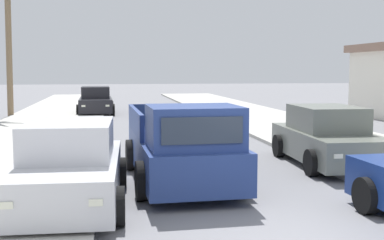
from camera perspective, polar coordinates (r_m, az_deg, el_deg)
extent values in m
cube|color=#B2AFA8|center=(18.94, -17.58, -1.81)|extent=(4.79, 60.00, 0.12)
cube|color=#B2AFA8|center=(20.24, 12.44, -1.20)|extent=(4.79, 60.00, 0.12)
cube|color=silver|center=(18.83, -14.57, -1.80)|extent=(0.16, 60.00, 0.10)
cube|color=silver|center=(19.89, 9.78, -1.30)|extent=(0.16, 60.00, 0.10)
cube|color=navy|center=(11.11, -1.41, -3.95)|extent=(2.04, 5.15, 0.80)
cube|color=navy|center=(9.44, 0.21, -0.78)|extent=(1.76, 1.54, 0.80)
cube|color=#283342|center=(10.18, -0.62, -0.18)|extent=(1.38, 0.09, 0.44)
cube|color=#283342|center=(8.69, 1.20, -1.21)|extent=(1.46, 0.10, 0.48)
cube|color=navy|center=(12.03, 2.17, 0.07)|extent=(0.18, 3.30, 0.56)
cube|color=navy|center=(11.75, -6.51, -0.10)|extent=(0.18, 3.30, 0.56)
cube|color=navy|center=(13.48, -3.21, 0.68)|extent=(1.88, 0.15, 0.56)
cube|color=silver|center=(13.67, -3.25, -2.79)|extent=(1.83, 0.16, 0.20)
cylinder|color=black|center=(9.91, 5.73, -6.47)|extent=(0.28, 0.77, 0.76)
cylinder|color=black|center=(9.54, -5.70, -6.96)|extent=(0.28, 0.77, 0.76)
cylinder|color=black|center=(12.69, 1.89, -3.73)|extent=(0.28, 0.77, 0.76)
cylinder|color=black|center=(12.40, -6.98, -3.99)|extent=(0.28, 0.77, 0.76)
cube|color=red|center=(13.72, -0.14, -1.49)|extent=(0.22, 0.05, 0.18)
cube|color=red|center=(13.52, -6.38, -1.63)|extent=(0.22, 0.05, 0.18)
cube|color=gold|center=(12.04, -2.26, 0.22)|extent=(0.94, 0.99, 0.62)
cube|color=silver|center=(9.36, -13.89, -6.36)|extent=(1.95, 4.28, 0.72)
cube|color=silver|center=(9.34, -13.92, -2.15)|extent=(1.62, 2.17, 0.64)
cube|color=#283342|center=(8.39, -14.70, -3.20)|extent=(1.37, 0.14, 0.52)
cube|color=#283342|center=(10.30, -13.28, -1.52)|extent=(1.34, 0.14, 0.50)
cylinder|color=black|center=(8.08, -8.51, -9.78)|extent=(0.25, 0.65, 0.64)
cylinder|color=black|center=(8.33, -21.19, -9.64)|extent=(0.25, 0.65, 0.64)
cylinder|color=black|center=(10.61, -8.16, -6.01)|extent=(0.25, 0.65, 0.64)
cylinder|color=black|center=(10.80, -17.82, -6.02)|extent=(0.25, 0.65, 0.64)
cube|color=red|center=(11.36, -9.46, -3.59)|extent=(0.20, 0.05, 0.12)
cube|color=white|center=(7.24, -11.00, -9.30)|extent=(0.20, 0.05, 0.10)
cube|color=red|center=(11.48, -15.80, -3.63)|extent=(0.20, 0.05, 0.12)
cube|color=white|center=(7.43, -20.64, -9.18)|extent=(0.20, 0.05, 0.10)
cube|color=slate|center=(13.43, 15.29, -2.73)|extent=(1.95, 4.28, 0.72)
cube|color=slate|center=(13.44, 15.21, 0.20)|extent=(1.61, 2.17, 0.64)
cube|color=#283342|center=(12.55, 16.88, -0.32)|extent=(1.37, 0.14, 0.52)
cube|color=#283342|center=(14.34, 13.74, 0.49)|extent=(1.34, 0.14, 0.50)
cylinder|color=black|center=(11.94, 13.63, -4.79)|extent=(0.25, 0.65, 0.64)
cylinder|color=black|center=(14.99, 16.58, -2.73)|extent=(0.25, 0.65, 0.64)
cylinder|color=black|center=(14.37, 9.96, -2.94)|extent=(0.25, 0.65, 0.64)
cube|color=red|center=(15.59, 14.52, -1.15)|extent=(0.20, 0.05, 0.12)
cube|color=red|center=(15.17, 10.06, -1.24)|extent=(0.20, 0.05, 0.12)
cube|color=white|center=(11.26, 16.48, -4.02)|extent=(0.20, 0.05, 0.10)
cube|color=black|center=(28.39, -11.01, 1.77)|extent=(1.83, 4.23, 0.72)
cube|color=black|center=(28.45, -11.04, 3.15)|extent=(1.55, 2.13, 0.64)
cube|color=#283342|center=(27.49, -11.05, 3.02)|extent=(1.37, 0.10, 0.52)
cube|color=#283342|center=(29.42, -11.03, 3.20)|extent=(1.34, 0.10, 0.50)
cylinder|color=black|center=(27.12, -9.11, 1.16)|extent=(0.23, 0.64, 0.64)
cylinder|color=black|center=(27.13, -12.92, 1.09)|extent=(0.23, 0.64, 0.64)
cylinder|color=black|center=(29.71, -9.25, 1.56)|extent=(0.23, 0.64, 0.64)
cylinder|color=black|center=(29.73, -12.73, 1.49)|extent=(0.23, 0.64, 0.64)
cube|color=red|center=(30.49, -9.80, 2.27)|extent=(0.20, 0.04, 0.12)
cube|color=white|center=(26.29, -9.70, 1.64)|extent=(0.20, 0.04, 0.10)
cube|color=red|center=(30.50, -12.19, 2.22)|extent=(0.20, 0.04, 0.12)
cube|color=white|center=(26.29, -12.38, 1.59)|extent=(0.20, 0.04, 0.10)
cylinder|color=black|center=(9.15, 19.44, -8.19)|extent=(0.24, 0.65, 0.64)
cube|color=white|center=(9.91, 18.51, -5.39)|extent=(0.20, 0.05, 0.10)
cylinder|color=#846B4C|center=(27.92, -20.33, 8.36)|extent=(0.31, 0.70, 7.80)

